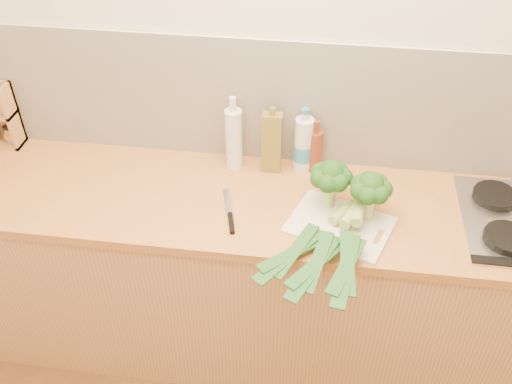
{
  "coord_description": "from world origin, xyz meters",
  "views": [
    {
      "loc": [
        0.18,
        -0.5,
        2.35
      ],
      "look_at": [
        -0.04,
        1.1,
        1.02
      ],
      "focal_mm": 40.0,
      "sensor_mm": 36.0,
      "label": 1
    }
  ],
  "objects": [
    {
      "name": "water_bottle",
      "position": [
        0.11,
        1.43,
        1.01
      ],
      "size": [
        0.08,
        0.08,
        0.27
      ],
      "color": "silver",
      "rests_on": "counter"
    },
    {
      "name": "broccoli_right",
      "position": [
        0.37,
        1.15,
        1.05
      ],
      "size": [
        0.16,
        0.16,
        0.2
      ],
      "color": "#AEC975",
      "rests_on": "chopping_board"
    },
    {
      "name": "room_shell",
      "position": [
        0.0,
        1.49,
        1.17
      ],
      "size": [
        3.5,
        3.5,
        3.5
      ],
      "color": "beige",
      "rests_on": "ground"
    },
    {
      "name": "glass_bottle",
      "position": [
        -0.18,
        1.41,
        1.04
      ],
      "size": [
        0.07,
        0.07,
        0.33
      ],
      "color": "silver",
      "rests_on": "counter"
    },
    {
      "name": "leek_back",
      "position": [
        0.32,
        1.01,
        0.97
      ],
      "size": [
        0.15,
        0.63,
        0.04
      ],
      "rotation": [
        0.0,
        0.0,
        -0.15
      ],
      "color": "white",
      "rests_on": "chopping_board"
    },
    {
      "name": "chopping_board",
      "position": [
        0.27,
        1.09,
        0.91
      ],
      "size": [
        0.44,
        0.38,
        0.01
      ],
      "primitive_type": "cube",
      "rotation": [
        0.0,
        0.0,
        -0.35
      ],
      "color": "beige",
      "rests_on": "counter"
    },
    {
      "name": "counter",
      "position": [
        0.0,
        1.2,
        0.45
      ],
      "size": [
        3.2,
        0.62,
        0.9
      ],
      "color": "tan",
      "rests_on": "ground"
    },
    {
      "name": "oil_tin",
      "position": [
        -0.02,
        1.4,
        1.04
      ],
      "size": [
        0.08,
        0.05,
        0.3
      ],
      "color": "olive",
      "rests_on": "counter"
    },
    {
      "name": "broccoli_left",
      "position": [
        0.22,
        1.19,
        1.05
      ],
      "size": [
        0.16,
        0.16,
        0.2
      ],
      "color": "#AEC975",
      "rests_on": "chopping_board"
    },
    {
      "name": "chefs_knife",
      "position": [
        -0.14,
        1.07,
        0.91
      ],
      "size": [
        0.09,
        0.27,
        0.02
      ],
      "rotation": [
        0.0,
        0.0,
        0.26
      ],
      "color": "silver",
      "rests_on": "counter"
    },
    {
      "name": "leek_front",
      "position": [
        0.24,
        1.07,
        0.93
      ],
      "size": [
        0.42,
        0.57,
        0.04
      ],
      "rotation": [
        0.0,
        0.0,
        -0.61
      ],
      "color": "white",
      "rests_on": "chopping_board"
    },
    {
      "name": "amber_bottle",
      "position": [
        0.15,
        1.43,
        1.0
      ],
      "size": [
        0.06,
        0.06,
        0.23
      ],
      "color": "maroon",
      "rests_on": "counter"
    },
    {
      "name": "leek_mid",
      "position": [
        0.28,
        1.03,
        0.95
      ],
      "size": [
        0.31,
        0.63,
        0.04
      ],
      "rotation": [
        0.0,
        0.0,
        -0.41
      ],
      "color": "white",
      "rests_on": "chopping_board"
    }
  ]
}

